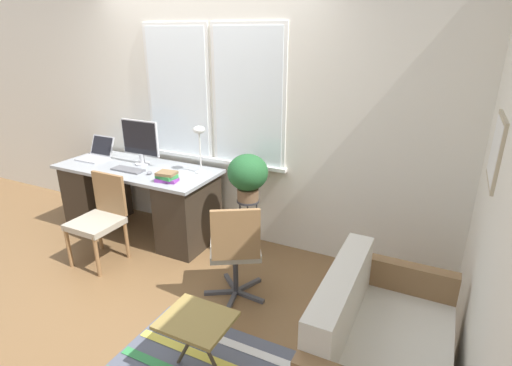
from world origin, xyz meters
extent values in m
plane|color=brown|center=(0.00, 0.00, 0.00)|extent=(14.00, 14.00, 0.00)
cube|color=white|center=(0.00, 0.80, 1.35)|extent=(9.00, 0.06, 2.70)
cube|color=white|center=(-0.35, 0.76, 1.49)|extent=(0.78, 0.02, 1.35)
cube|color=white|center=(-0.35, 0.75, 1.49)|extent=(0.71, 0.01, 1.28)
cube|color=white|center=(0.47, 0.76, 1.49)|extent=(0.78, 0.02, 1.35)
cube|color=white|center=(0.47, 0.75, 1.49)|extent=(0.71, 0.01, 1.28)
cube|color=white|center=(0.06, 0.76, 0.83)|extent=(1.65, 0.11, 0.04)
cube|color=white|center=(2.53, 0.00, 1.35)|extent=(0.06, 9.00, 2.70)
cube|color=tan|center=(2.49, -0.02, 1.43)|extent=(0.02, 0.47, 0.40)
cube|color=white|center=(2.48, -0.02, 1.43)|extent=(0.01, 0.42, 0.35)
cube|color=#9EA3A8|center=(-0.65, 0.36, 0.74)|extent=(1.75, 0.72, 0.03)
cube|color=#33281E|center=(-1.28, 0.36, 0.36)|extent=(0.40, 0.64, 0.72)
cube|color=#33281E|center=(-0.01, 0.36, 0.36)|extent=(0.40, 0.64, 0.72)
cube|color=#B7B7BC|center=(-1.26, 0.35, 0.76)|extent=(0.31, 0.23, 0.02)
cube|color=#B7B7BC|center=(-1.26, 0.51, 0.88)|extent=(0.31, 0.10, 0.21)
cube|color=black|center=(-1.26, 0.50, 0.88)|extent=(0.28, 0.08, 0.19)
cylinder|color=silver|center=(-0.66, 0.47, 0.76)|extent=(0.15, 0.15, 0.02)
cylinder|color=silver|center=(-0.66, 0.47, 0.82)|extent=(0.05, 0.05, 0.10)
cube|color=silver|center=(-0.66, 0.47, 1.04)|extent=(0.46, 0.02, 0.37)
cube|color=black|center=(-0.66, 0.46, 1.04)|extent=(0.44, 0.01, 0.35)
cube|color=slate|center=(-0.65, 0.24, 0.76)|extent=(0.35, 0.13, 0.02)
ellipsoid|color=slate|center=(-0.38, 0.24, 0.77)|extent=(0.04, 0.07, 0.03)
cylinder|color=white|center=(0.05, 0.52, 0.76)|extent=(0.11, 0.11, 0.01)
cylinder|color=white|center=(0.05, 0.52, 0.97)|extent=(0.02, 0.02, 0.40)
ellipsoid|color=white|center=(0.05, 0.52, 1.19)|extent=(0.12, 0.12, 0.08)
cube|color=purple|center=(-0.10, 0.16, 0.77)|extent=(0.22, 0.15, 0.03)
cube|color=green|center=(-0.10, 0.17, 0.80)|extent=(0.20, 0.15, 0.04)
cube|color=olive|center=(-0.09, 0.17, 0.83)|extent=(0.19, 0.16, 0.03)
cylinder|color=olive|center=(-0.78, -0.49, 0.20)|extent=(0.04, 0.04, 0.40)
cylinder|color=olive|center=(-0.41, -0.49, 0.20)|extent=(0.04, 0.04, 0.40)
cylinder|color=olive|center=(-0.78, -0.12, 0.20)|extent=(0.04, 0.04, 0.40)
cylinder|color=olive|center=(-0.41, -0.13, 0.20)|extent=(0.04, 0.04, 0.40)
cube|color=#B2A893|center=(-0.60, -0.31, 0.41)|extent=(0.42, 0.40, 0.06)
cube|color=olive|center=(-0.59, -0.09, 0.63)|extent=(0.38, 0.03, 0.40)
cube|color=#47474C|center=(0.70, -0.24, 0.01)|extent=(0.25, 0.17, 0.03)
cube|color=#47474C|center=(0.85, -0.30, 0.01)|extent=(0.10, 0.27, 0.03)
cube|color=#47474C|center=(0.95, -0.18, 0.01)|extent=(0.27, 0.06, 0.03)
cube|color=#47474C|center=(0.87, -0.04, 0.01)|extent=(0.14, 0.26, 0.03)
cube|color=#47474C|center=(0.72, -0.08, 0.01)|extent=(0.23, 0.20, 0.03)
cylinder|color=#333338|center=(0.82, -0.17, 0.22)|extent=(0.04, 0.04, 0.37)
cube|color=#B2A893|center=(0.82, -0.17, 0.43)|extent=(0.54, 0.53, 0.06)
cube|color=olive|center=(0.92, -0.34, 0.67)|extent=(0.33, 0.22, 0.41)
cube|color=silver|center=(1.82, -0.71, 0.63)|extent=(0.16, 0.98, 0.36)
cube|color=olive|center=(2.09, -0.17, 0.33)|extent=(0.70, 0.09, 0.65)
cylinder|color=#333338|center=(0.63, 0.43, 0.59)|extent=(0.21, 0.21, 0.02)
cylinder|color=#333338|center=(0.72, 0.43, 0.29)|extent=(0.01, 0.01, 0.58)
cylinder|color=#333338|center=(0.58, 0.51, 0.29)|extent=(0.01, 0.01, 0.58)
cylinder|color=#333338|center=(0.58, 0.35, 0.29)|extent=(0.01, 0.01, 0.58)
cylinder|color=brown|center=(0.63, 0.43, 0.65)|extent=(0.20, 0.20, 0.11)
ellipsoid|color=#235B2D|center=(0.63, 0.43, 0.87)|extent=(0.38, 0.38, 0.34)
cube|color=white|center=(1.16, -0.70, 0.01)|extent=(1.45, 0.07, 0.00)
cube|color=olive|center=(1.01, -1.00, 0.41)|extent=(0.43, 0.36, 0.02)
cylinder|color=#4C3D2D|center=(0.93, -1.00, 0.20)|extent=(0.21, 0.02, 0.41)
cylinder|color=#4C3D2D|center=(1.08, -1.00, 0.20)|extent=(0.21, 0.02, 0.41)
camera|label=1|loc=(2.23, -2.63, 2.08)|focal=28.00mm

